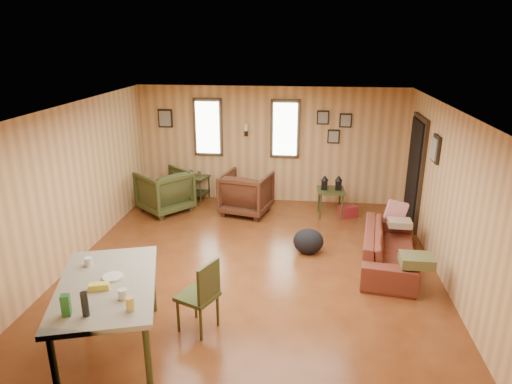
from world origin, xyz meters
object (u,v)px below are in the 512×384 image
at_px(recliner_brown, 246,191).
at_px(recliner_green, 164,189).
at_px(side_table, 331,188).
at_px(end_table, 196,183).
at_px(sofa, 390,242).
at_px(dining_table, 107,290).

bearing_deg(recliner_brown, recliner_green, 16.50).
height_order(recliner_brown, side_table, recliner_brown).
bearing_deg(end_table, sofa, -35.75).
bearing_deg(dining_table, side_table, 43.07).
bearing_deg(dining_table, end_table, 76.11).
bearing_deg(dining_table, recliner_green, 82.59).
distance_m(recliner_brown, side_table, 1.65).
xyz_separation_m(end_table, dining_table, (0.29, -5.07, 0.42)).
bearing_deg(end_table, dining_table, -86.73).
height_order(end_table, dining_table, dining_table).
distance_m(sofa, dining_table, 4.17).
relative_size(end_table, dining_table, 0.34).
height_order(recliner_brown, end_table, recliner_brown).
bearing_deg(sofa, dining_table, 134.53).
relative_size(recliner_brown, recliner_green, 1.00).
bearing_deg(recliner_brown, dining_table, 92.07).
relative_size(sofa, dining_table, 1.03).
xyz_separation_m(recliner_green, end_table, (0.45, 0.77, -0.10)).
bearing_deg(dining_table, recliner_brown, 61.31).
height_order(end_table, side_table, side_table).
xyz_separation_m(sofa, side_table, (-0.81, 1.98, 0.18)).
relative_size(recliner_brown, end_table, 1.43).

